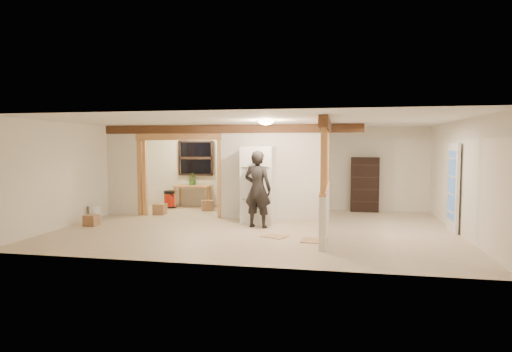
% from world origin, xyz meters
% --- Properties ---
extents(floor, '(9.00, 6.50, 0.01)m').
position_xyz_m(floor, '(0.00, 0.00, -0.01)').
color(floor, '#C6B193').
rests_on(floor, ground).
extents(ceiling, '(9.00, 6.50, 0.01)m').
position_xyz_m(ceiling, '(0.00, 0.00, 2.50)').
color(ceiling, white).
extents(wall_back, '(9.00, 0.01, 2.50)m').
position_xyz_m(wall_back, '(0.00, 3.25, 1.25)').
color(wall_back, silver).
rests_on(wall_back, floor).
extents(wall_front, '(9.00, 0.01, 2.50)m').
position_xyz_m(wall_front, '(0.00, -3.25, 1.25)').
color(wall_front, silver).
rests_on(wall_front, floor).
extents(wall_left, '(0.01, 6.50, 2.50)m').
position_xyz_m(wall_left, '(-4.50, 0.00, 1.25)').
color(wall_left, silver).
rests_on(wall_left, floor).
extents(wall_right, '(0.01, 6.50, 2.50)m').
position_xyz_m(wall_right, '(4.50, 0.00, 1.25)').
color(wall_right, silver).
rests_on(wall_right, floor).
extents(partition_left_stub, '(0.90, 0.12, 2.50)m').
position_xyz_m(partition_left_stub, '(-4.05, 1.20, 1.25)').
color(partition_left_stub, silver).
rests_on(partition_left_stub, floor).
extents(partition_center, '(2.80, 0.12, 2.50)m').
position_xyz_m(partition_center, '(0.20, 1.20, 1.25)').
color(partition_center, silver).
rests_on(partition_center, floor).
extents(doorway_frame, '(2.46, 0.14, 2.20)m').
position_xyz_m(doorway_frame, '(-2.40, 1.20, 1.10)').
color(doorway_frame, tan).
rests_on(doorway_frame, floor).
extents(header_beam_back, '(7.00, 0.18, 0.22)m').
position_xyz_m(header_beam_back, '(-1.00, 1.20, 2.38)').
color(header_beam_back, brown).
rests_on(header_beam_back, ceiling).
extents(header_beam_right, '(0.18, 3.30, 0.22)m').
position_xyz_m(header_beam_right, '(1.60, -0.40, 2.38)').
color(header_beam_right, brown).
rests_on(header_beam_right, ceiling).
extents(pony_wall, '(0.12, 3.20, 1.00)m').
position_xyz_m(pony_wall, '(1.60, -0.40, 0.50)').
color(pony_wall, silver).
rests_on(pony_wall, floor).
extents(stud_partition, '(0.14, 3.20, 1.32)m').
position_xyz_m(stud_partition, '(1.60, -0.40, 1.66)').
color(stud_partition, tan).
rests_on(stud_partition, pony_wall).
extents(window_back, '(1.12, 0.10, 1.10)m').
position_xyz_m(window_back, '(-2.60, 3.17, 1.55)').
color(window_back, black).
rests_on(window_back, wall_back).
extents(french_door, '(0.12, 0.86, 2.00)m').
position_xyz_m(french_door, '(4.42, 0.40, 1.00)').
color(french_door, white).
rests_on(french_door, floor).
extents(ceiling_dome_main, '(0.36, 0.36, 0.16)m').
position_xyz_m(ceiling_dome_main, '(0.30, -0.50, 2.48)').
color(ceiling_dome_main, '#FFEABF').
rests_on(ceiling_dome_main, ceiling).
extents(ceiling_dome_util, '(0.32, 0.32, 0.14)m').
position_xyz_m(ceiling_dome_util, '(-2.50, 2.30, 2.48)').
color(ceiling_dome_util, '#FFEABF').
rests_on(ceiling_dome_util, ceiling).
extents(hanging_bulb, '(0.07, 0.07, 0.07)m').
position_xyz_m(hanging_bulb, '(-2.00, 1.60, 2.18)').
color(hanging_bulb, '#FFD88C').
rests_on(hanging_bulb, ceiling).
extents(refrigerator, '(0.79, 0.77, 1.92)m').
position_xyz_m(refrigerator, '(-0.11, 0.76, 0.96)').
color(refrigerator, silver).
rests_on(refrigerator, floor).
extents(woman, '(0.75, 0.57, 1.83)m').
position_xyz_m(woman, '(0.01, 0.02, 0.92)').
color(woman, black).
rests_on(woman, floor).
extents(work_table, '(1.12, 0.57, 0.70)m').
position_xyz_m(work_table, '(-2.62, 2.92, 0.35)').
color(work_table, tan).
rests_on(work_table, floor).
extents(potted_plant, '(0.46, 0.44, 0.40)m').
position_xyz_m(potted_plant, '(-2.65, 3.02, 0.90)').
color(potted_plant, '#235425').
rests_on(potted_plant, work_table).
extents(shop_vac, '(0.51, 0.51, 0.54)m').
position_xyz_m(shop_vac, '(-3.30, 2.72, 0.27)').
color(shop_vac, '#9A1508').
rests_on(shop_vac, floor).
extents(bookshelf, '(0.80, 0.27, 1.60)m').
position_xyz_m(bookshelf, '(2.65, 3.05, 0.80)').
color(bookshelf, black).
rests_on(bookshelf, floor).
extents(bucket, '(0.40, 0.40, 0.39)m').
position_xyz_m(bucket, '(-4.32, 0.16, 0.19)').
color(bucket, silver).
rests_on(bucket, floor).
extents(box_util_a, '(0.44, 0.41, 0.30)m').
position_xyz_m(box_util_a, '(-1.97, 2.37, 0.15)').
color(box_util_a, '#9E714C').
rests_on(box_util_a, floor).
extents(box_util_b, '(0.33, 0.33, 0.30)m').
position_xyz_m(box_util_b, '(-3.06, 1.41, 0.15)').
color(box_util_b, '#9E714C').
rests_on(box_util_b, floor).
extents(box_front, '(0.35, 0.29, 0.26)m').
position_xyz_m(box_front, '(-3.98, -0.54, 0.13)').
color(box_front, '#9E714C').
rests_on(box_front, floor).
extents(floor_panel_near, '(0.56, 0.56, 0.02)m').
position_xyz_m(floor_panel_near, '(1.42, -1.19, 0.01)').
color(floor_panel_near, tan).
rests_on(floor_panel_near, floor).
extents(floor_panel_far, '(0.60, 0.55, 0.02)m').
position_xyz_m(floor_panel_far, '(0.56, -0.93, 0.01)').
color(floor_panel_far, tan).
rests_on(floor_panel_far, floor).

